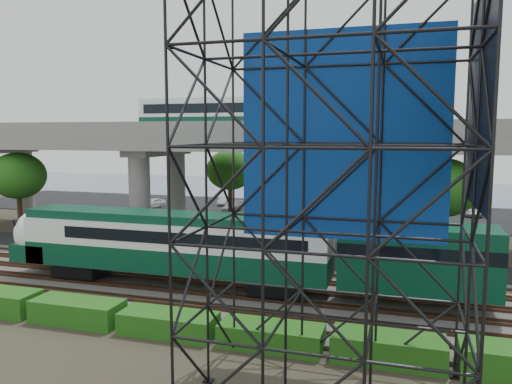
% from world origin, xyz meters
% --- Properties ---
extents(ground, '(140.00, 140.00, 0.00)m').
position_xyz_m(ground, '(0.00, 0.00, 0.00)').
color(ground, '#474233').
rests_on(ground, ground).
extents(ballast_bed, '(90.00, 12.00, 0.20)m').
position_xyz_m(ballast_bed, '(0.00, 2.00, 0.10)').
color(ballast_bed, slate).
rests_on(ballast_bed, ground).
extents(service_road, '(90.00, 5.00, 0.08)m').
position_xyz_m(service_road, '(0.00, 10.50, 0.04)').
color(service_road, black).
rests_on(service_road, ground).
extents(parking_lot, '(90.00, 18.00, 0.08)m').
position_xyz_m(parking_lot, '(0.00, 34.00, 0.04)').
color(parking_lot, black).
rests_on(parking_lot, ground).
extents(harbor_water, '(140.00, 40.00, 0.03)m').
position_xyz_m(harbor_water, '(0.00, 56.00, 0.01)').
color(harbor_water, '#4B5F7C').
rests_on(harbor_water, ground).
extents(rail_tracks, '(90.00, 9.52, 0.16)m').
position_xyz_m(rail_tracks, '(0.00, 2.00, 0.28)').
color(rail_tracks, '#472D1E').
rests_on(rail_tracks, ballast_bed).
extents(commuter_train, '(29.30, 3.06, 4.30)m').
position_xyz_m(commuter_train, '(0.32, 2.00, 2.88)').
color(commuter_train, black).
rests_on(commuter_train, rail_tracks).
extents(overpass, '(80.00, 12.00, 12.40)m').
position_xyz_m(overpass, '(-0.38, 16.00, 8.21)').
color(overpass, '#9E9B93').
rests_on(overpass, ground).
extents(scaffold_tower, '(9.36, 6.36, 15.00)m').
position_xyz_m(scaffold_tower, '(9.03, -7.98, 7.47)').
color(scaffold_tower, black).
rests_on(scaffold_tower, ground).
extents(hedge_strip, '(34.60, 1.80, 1.20)m').
position_xyz_m(hedge_strip, '(1.01, -4.30, 0.56)').
color(hedge_strip, '#175413').
rests_on(hedge_strip, ground).
extents(trees, '(40.94, 16.94, 7.69)m').
position_xyz_m(trees, '(-4.67, 16.17, 5.57)').
color(trees, '#382314').
rests_on(trees, ground).
extents(suv, '(6.19, 4.09, 1.58)m').
position_xyz_m(suv, '(-6.35, 9.72, 0.87)').
color(suv, black).
rests_on(suv, service_road).
extents(parked_cars, '(39.87, 9.59, 1.25)m').
position_xyz_m(parked_cars, '(1.13, 33.69, 0.67)').
color(parked_cars, white).
rests_on(parked_cars, parking_lot).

